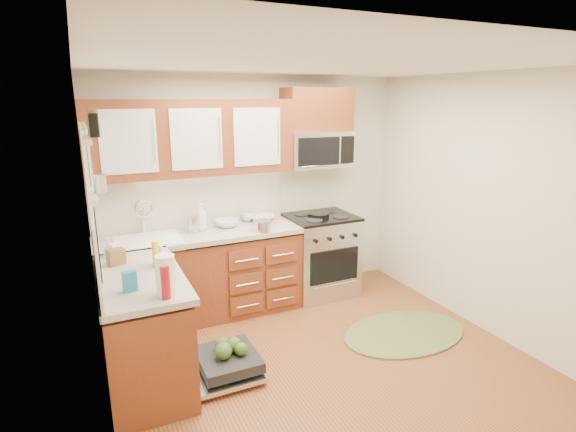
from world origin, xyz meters
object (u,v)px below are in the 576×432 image
microwave (317,149)px  dishwasher (223,365)px  paper_towel_roll (166,275)px  bowl_b (227,223)px  rug (404,333)px  upper_cabinets (192,138)px  cup (248,217)px  skillet (319,215)px  cutting_board (266,221)px  sink (149,252)px  bowl_a (262,218)px  range (320,255)px  stock_pot (262,226)px

microwave → dishwasher: 2.55m
paper_towel_roll → bowl_b: 1.74m
rug → upper_cabinets: bearing=141.0°
paper_towel_roll → cup: paper_towel_roll is taller
microwave → skillet: microwave is taller
dishwasher → cutting_board: bearing=54.0°
sink → skillet: skillet is taller
bowl_b → rug: bearing=-43.9°
cutting_board → rug: bearing=-55.2°
microwave → cutting_board: size_ratio=2.78×
dishwasher → paper_towel_roll: 1.10m
upper_cabinets → cup: (0.59, 0.07, -0.90)m
bowl_b → bowl_a: bearing=8.7°
cutting_board → upper_cabinets: bearing=177.2°
range → paper_towel_roll: size_ratio=3.24×
dishwasher → stock_pot: size_ratio=3.62×
sink → dishwasher: size_ratio=0.89×
microwave → skillet: size_ratio=3.20×
range → cup: cup is taller
paper_towel_roll → bowl_a: size_ratio=1.08×
stock_pot → paper_towel_roll: paper_towel_roll is taller
dishwasher → bowl_a: bearing=56.0°
range → rug: range is taller
stock_pot → sink: bearing=169.9°
microwave → sink: size_ratio=1.23×
paper_towel_roll → bowl_b: size_ratio=1.14×
dishwasher → rug: size_ratio=0.54×
bowl_a → cup: cup is taller
skillet → bowl_a: (-0.61, 0.20, -0.01)m
upper_cabinets → rug: (1.69, -1.36, -1.86)m
upper_cabinets → bowl_b: size_ratio=7.94×
cutting_board → skillet: bearing=-13.2°
rug → paper_towel_roll: 2.51m
dishwasher → bowl_b: (0.45, 1.23, 0.87)m
bowl_b → cutting_board: bearing=0.5°
rug → bowl_b: size_ratio=5.02×
dishwasher → rug: (1.82, -0.09, -0.09)m
sink → bowl_a: size_ratio=2.28×
stock_pot → cutting_board: size_ratio=0.71×
sink → dishwasher: bearing=-70.8°
bowl_b → dishwasher: bearing=-110.0°
dishwasher → microwave: bearing=39.1°
stock_pot → bowl_b: 0.42m
sink → dishwasher: 1.38m
dishwasher → bowl_b: size_ratio=2.71×
dishwasher → rug: bearing=-2.8°
dishwasher → cutting_board: cutting_board is taller
sink → skillet: 1.89m
rug → stock_pot: bearing=137.3°
bowl_b → microwave: bearing=0.8°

